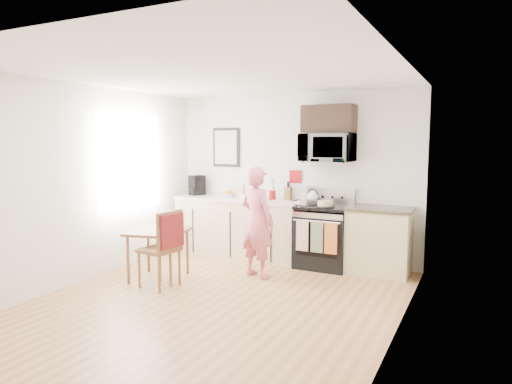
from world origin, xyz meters
The scene contains 28 objects.
floor centered at (0.00, 0.00, 0.00)m, with size 4.60×4.60×0.00m, color #9F663D.
back_wall centered at (0.00, 2.30, 1.30)m, with size 4.00×0.04×2.60m, color white.
front_wall centered at (0.00, -2.30, 1.30)m, with size 4.00×0.04×2.60m, color white.
left_wall centered at (-2.00, 0.00, 1.30)m, with size 0.04×4.60×2.60m, color white.
right_wall centered at (2.00, 0.00, 1.30)m, with size 0.04×4.60×2.60m, color white.
ceiling centered at (0.00, 0.00, 2.60)m, with size 4.00×4.60×0.04m, color white.
window centered at (-1.96, 0.80, 1.55)m, with size 0.06×1.40×1.50m.
cabinet_left centered at (-0.80, 2.00, 0.45)m, with size 2.10×0.60×0.90m, color tan.
countertop_left centered at (-0.80, 2.00, 0.92)m, with size 2.14×0.64×0.04m, color beige.
cabinet_right centered at (1.43, 2.00, 0.45)m, with size 0.84×0.60×0.90m, color tan.
countertop_right centered at (1.43, 2.00, 0.92)m, with size 0.88×0.64×0.04m, color black.
range centered at (0.63, 1.98, 0.44)m, with size 0.76×0.70×1.16m.
microwave centered at (0.63, 2.08, 1.76)m, with size 0.76×0.51×0.42m, color silver.
upper_cabinet centered at (0.63, 2.12, 2.18)m, with size 0.76×0.35×0.40m, color black.
wall_art centered at (-1.20, 2.28, 1.75)m, with size 0.50×0.04×0.65m.
wall_trivet centered at (0.05, 2.28, 1.30)m, with size 0.20×0.02×0.20m, color #A00D17.
person centered at (-0.03, 1.10, 0.76)m, with size 0.56×0.36×1.52m, color #CA374F.
dining_table centered at (-1.17, 0.41, 0.59)m, with size 0.75×0.75×0.67m.
chair centered at (-0.81, 0.12, 0.64)m, with size 0.52×0.47×1.00m.
knife_block centered at (-0.04, 2.21, 1.04)m, with size 0.09×0.13×0.20m, color brown.
utensil_crock centered at (-0.27, 2.12, 1.08)m, with size 0.11×0.11×0.34m.
fruit_bowl centered at (-1.07, 2.13, 0.98)m, with size 0.28×0.28×0.11m.
milk_carton centered at (-0.82, 2.10, 1.06)m, with size 0.09×0.09×0.23m, color tan.
coffee_maker centered at (-1.67, 2.08, 1.10)m, with size 0.25×0.31×0.33m.
bread_bag centered at (-0.52, 1.82, 0.99)m, with size 0.28×0.13×0.10m, color tan.
cake centered at (0.70, 1.82, 0.97)m, with size 0.27×0.27×0.09m.
kettle centered at (0.42, 2.07, 1.02)m, with size 0.18×0.18×0.23m.
pot centered at (0.35, 1.84, 0.97)m, with size 0.19×0.30×0.09m.
Camera 1 is at (2.69, -4.37, 1.86)m, focal length 32.00 mm.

